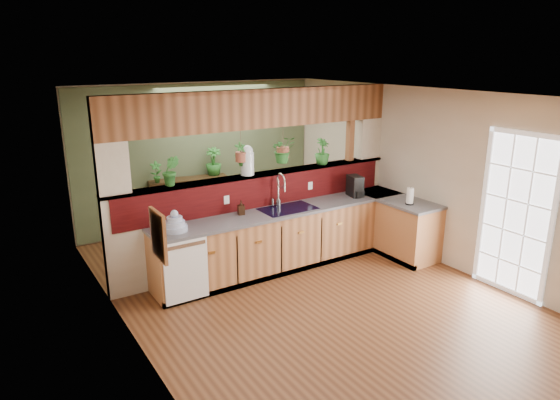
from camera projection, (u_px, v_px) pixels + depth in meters
ground at (312, 295)px, 6.61m from camera, size 4.60×7.00×0.01m
ceiling at (316, 96)px, 5.88m from camera, size 4.60×7.00×0.01m
wall_back at (200, 155)px, 9.08m from camera, size 4.60×0.02×2.60m
wall_left at (131, 236)px, 5.06m from camera, size 0.02×7.00×2.60m
wall_right at (439, 178)px, 7.43m from camera, size 0.02×7.00×2.60m
pass_through_partition at (262, 186)px, 7.38m from camera, size 4.60×0.21×2.60m
pass_through_ledge at (260, 174)px, 7.32m from camera, size 4.60×0.21×0.04m
header_beam at (259, 109)px, 7.05m from camera, size 4.60×0.15×0.55m
sage_backwall at (201, 155)px, 9.06m from camera, size 4.55×0.02×2.55m
countertop at (324, 232)px, 7.62m from camera, size 4.14×1.52×0.90m
dishwasher at (186, 271)px, 6.26m from camera, size 0.58×0.03×0.82m
navy_sink at (288, 214)px, 7.30m from camera, size 0.82×0.50×0.18m
french_door at (515, 217)px, 6.43m from camera, size 0.06×1.02×2.16m
framed_print at (159, 236)px, 4.36m from camera, size 0.04×0.35×0.45m
faucet at (280, 189)px, 7.30m from camera, size 0.22×0.23×0.52m
dish_stack at (175, 224)px, 6.35m from camera, size 0.32×0.32×0.28m
soap_dispenser at (241, 208)px, 6.98m from camera, size 0.11×0.11×0.20m
coffee_maker at (355, 187)px, 7.87m from camera, size 0.18×0.30×0.33m
paper_towel at (410, 196)px, 7.46m from camera, size 0.13×0.13×0.27m
glass_jar at (247, 160)px, 7.14m from camera, size 0.20×0.20×0.43m
ledge_plant_left at (171, 171)px, 6.56m from camera, size 0.28×0.26×0.41m
ledge_plant_right at (322, 151)px, 7.84m from camera, size 0.29×0.29×0.41m
hanging_plant_a at (241, 147)px, 7.04m from camera, size 0.20×0.16×0.46m
hanging_plant_b at (283, 138)px, 7.38m from camera, size 0.41×0.37×0.52m
shelving_console at (190, 203)px, 8.92m from camera, size 1.42×0.62×0.92m
shelf_plant_a at (156, 172)px, 8.44m from camera, size 0.22×0.17×0.37m
shelf_plant_b at (213, 161)px, 8.97m from camera, size 0.35×0.35×0.50m
floor_plant at (279, 207)px, 9.14m from camera, size 0.83×0.77×0.76m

